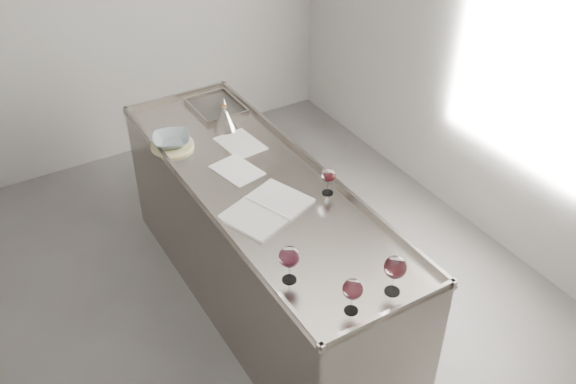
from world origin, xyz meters
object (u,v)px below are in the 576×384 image
wine_glass_middle (353,290)px  wine_glass_right (395,268)px  counter (261,244)px  wine_glass_left (289,258)px  ceramic_bowl (172,140)px  notebook (266,209)px  wine_glass_small (328,176)px  wine_funnel (225,120)px

wine_glass_middle → wine_glass_right: (0.23, 0.00, 0.02)m
counter → wine_glass_left: wine_glass_left is taller
wine_glass_right → ceramic_bowl: wine_glass_right is taller
counter → wine_glass_middle: bearing=-97.0°
notebook → ceramic_bowl: bearing=81.7°
counter → wine_glass_small: bearing=-46.5°
wine_glass_right → wine_funnel: size_ratio=0.91×
counter → ceramic_bowl: bearing=114.4°
wine_glass_middle → ceramic_bowl: wine_glass_middle is taller
wine_glass_middle → ceramic_bowl: (-0.14, 1.69, -0.08)m
wine_glass_right → counter: bearing=95.2°
counter → wine_glass_small: size_ratio=15.20×
wine_glass_right → notebook: (-0.19, 0.83, -0.14)m
counter → wine_funnel: size_ratio=10.73×
notebook → ceramic_bowl: 0.87m
wine_glass_small → wine_glass_right: bearing=-102.6°
wine_glass_left → wine_glass_right: bearing=-40.3°
counter → wine_glass_middle: 1.24m
counter → ceramic_bowl: ceramic_bowl is taller
wine_glass_left → wine_glass_small: (0.54, 0.48, -0.03)m
wine_glass_left → wine_glass_right: 0.48m
wine_glass_left → wine_glass_small: wine_glass_left is taller
wine_funnel → counter: bearing=-99.2°
counter → wine_funnel: 0.83m
ceramic_bowl → wine_funnel: (0.38, 0.02, 0.02)m
wine_glass_middle → wine_glass_right: bearing=0.0°
wine_glass_middle → notebook: 0.84m
counter → notebook: (-0.09, -0.25, 0.47)m
wine_glass_left → ceramic_bowl: bearing=90.4°
wine_glass_left → wine_glass_middle: (0.13, -0.31, -0.01)m
wine_glass_left → wine_glass_middle: size_ratio=1.09×
wine_glass_left → notebook: size_ratio=0.37×
wine_glass_small → wine_funnel: (-0.17, 0.92, -0.04)m
wine_glass_right → wine_glass_small: bearing=77.4°
wine_glass_left → wine_glass_middle: bearing=-66.7°
wine_glass_middle → wine_funnel: (0.23, 1.71, -0.06)m
wine_glass_middle → wine_glass_small: wine_glass_middle is taller
counter → notebook: size_ratio=4.51×
wine_glass_right → wine_funnel: 1.71m
wine_glass_middle → wine_funnel: bearing=82.2°
wine_glass_right → ceramic_bowl: 1.73m
wine_glass_middle → notebook: size_ratio=0.34×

